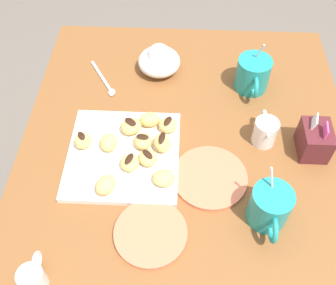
{
  "coord_description": "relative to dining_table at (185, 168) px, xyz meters",
  "views": [
    {
      "loc": [
        0.63,
        -0.02,
        1.51
      ],
      "look_at": [
        0.02,
        -0.05,
        0.73
      ],
      "focal_mm": 41.98,
      "sensor_mm": 36.0,
      "label": 1
    }
  ],
  "objects": [
    {
      "name": "ground_plane",
      "position": [
        0.0,
        0.0,
        -0.58
      ],
      "size": [
        8.0,
        8.0,
        0.0
      ],
      "primitive_type": "plane",
      "color": "#665B51"
    },
    {
      "name": "dining_table",
      "position": [
        0.0,
        0.0,
        0.0
      ],
      "size": [
        0.94,
        0.86,
        0.71
      ],
      "color": "brown",
      "rests_on": "ground_plane"
    },
    {
      "name": "pastry_plate_square",
      "position": [
        0.06,
        -0.16,
        0.14
      ],
      "size": [
        0.28,
        0.28,
        0.02
      ],
      "primitive_type": "cube",
      "color": "white",
      "rests_on": "dining_table"
    },
    {
      "name": "coffee_mug_teal_left",
      "position": [
        -0.21,
        0.18,
        0.18
      ],
      "size": [
        0.14,
        0.09,
        0.15
      ],
      "color": "teal",
      "rests_on": "dining_table"
    },
    {
      "name": "coffee_mug_teal_right",
      "position": [
        0.21,
        0.18,
        0.18
      ],
      "size": [
        0.13,
        0.09,
        0.15
      ],
      "color": "teal",
      "rests_on": "dining_table"
    },
    {
      "name": "cream_pitcher_white",
      "position": [
        -0.01,
        0.2,
        0.17
      ],
      "size": [
        0.1,
        0.06,
        0.07
      ],
      "color": "white",
      "rests_on": "dining_table"
    },
    {
      "name": "sugar_caddy",
      "position": [
        0.02,
        0.31,
        0.17
      ],
      "size": [
        0.09,
        0.07,
        0.11
      ],
      "color": "#561E23",
      "rests_on": "dining_table"
    },
    {
      "name": "ice_cream_bowl",
      "position": [
        -0.27,
        -0.09,
        0.17
      ],
      "size": [
        0.12,
        0.12,
        0.09
      ],
      "color": "white",
      "rests_on": "dining_table"
    },
    {
      "name": "chocolate_sauce_pitcher",
      "position": [
        0.38,
        -0.3,
        0.16
      ],
      "size": [
        0.09,
        0.05,
        0.06
      ],
      "color": "white",
      "rests_on": "dining_table"
    },
    {
      "name": "saucer_coral_left",
      "position": [
        0.11,
        0.06,
        0.13
      ],
      "size": [
        0.18,
        0.18,
        0.01
      ],
      "primitive_type": "cylinder",
      "color": "#E5704C",
      "rests_on": "dining_table"
    },
    {
      "name": "saucer_coral_right",
      "position": [
        0.26,
        -0.07,
        0.13
      ],
      "size": [
        0.16,
        0.16,
        0.01
      ],
      "primitive_type": "cylinder",
      "color": "#E5704C",
      "rests_on": "dining_table"
    },
    {
      "name": "loose_spoon_near_saucer",
      "position": [
        -0.2,
        -0.24,
        0.13
      ],
      "size": [
        0.14,
        0.09,
        0.01
      ],
      "color": "silver",
      "rests_on": "dining_table"
    },
    {
      "name": "beignet_0",
      "position": [
        0.04,
        -0.19,
        0.16
      ],
      "size": [
        0.06,
        0.05,
        0.04
      ],
      "primitive_type": "ellipsoid",
      "rotation": [
        0.0,
        0.0,
        1.7
      ],
      "color": "#E5B260",
      "rests_on": "pastry_plate_square"
    },
    {
      "name": "beignet_1",
      "position": [
        0.1,
        -0.14,
        0.16
      ],
      "size": [
        0.05,
        0.05,
        0.03
      ],
      "primitive_type": "ellipsoid",
      "rotation": [
        0.0,
        0.0,
        0.12
      ],
      "color": "#E5B260",
      "rests_on": "pastry_plate_square"
    },
    {
      "name": "chocolate_drizzle_1",
      "position": [
        0.1,
        -0.14,
        0.18
      ],
      "size": [
        0.04,
        0.03,
        0.0
      ],
      "primitive_type": "ellipsoid",
      "rotation": [
        0.0,
        0.0,
        -0.33
      ],
      "color": "black",
      "rests_on": "beignet_1"
    },
    {
      "name": "beignet_2",
      "position": [
        0.14,
        -0.05,
        0.16
      ],
      "size": [
        0.05,
        0.05,
        0.03
      ],
      "primitive_type": "ellipsoid",
      "rotation": [
        0.0,
        0.0,
        3.18
      ],
      "color": "#E5B260",
      "rests_on": "pastry_plate_square"
    },
    {
      "name": "beignet_3",
      "position": [
        -0.02,
        -0.05,
        0.16
      ],
      "size": [
        0.06,
        0.06,
        0.03
      ],
      "primitive_type": "ellipsoid",
      "rotation": [
        0.0,
        0.0,
        5.95
      ],
      "color": "#E5B260",
      "rests_on": "pastry_plate_square"
    },
    {
      "name": "chocolate_drizzle_3",
      "position": [
        -0.02,
        -0.05,
        0.18
      ],
      "size": [
        0.04,
        0.03,
        0.0
      ],
      "primitive_type": "ellipsoid",
      "rotation": [
        0.0,
        0.0,
        5.92
      ],
      "color": "black",
      "rests_on": "beignet_3"
    },
    {
      "name": "beignet_4",
      "position": [
        0.04,
        -0.26,
        0.16
      ],
      "size": [
        0.06,
        0.06,
        0.04
      ],
      "primitive_type": "ellipsoid",
      "rotation": [
        0.0,
        0.0,
        4.06
      ],
      "color": "#E5B260",
      "rests_on": "pastry_plate_square"
    },
    {
      "name": "chocolate_drizzle_4",
      "position": [
        0.04,
        -0.26,
        0.18
      ],
      "size": [
        0.03,
        0.03,
        0.0
      ],
      "primitive_type": "ellipsoid",
      "rotation": [
        0.0,
        0.0,
        3.73
      ],
      "color": "black",
      "rests_on": "beignet_4"
    },
    {
      "name": "beignet_5",
      "position": [
        0.03,
        -0.11,
        0.16
      ],
      "size": [
        0.05,
        0.05,
        0.03
      ],
      "primitive_type": "ellipsoid",
      "rotation": [
        0.0,
        0.0,
        4.81
      ],
      "color": "#E5B260",
      "rests_on": "pastry_plate_square"
    },
    {
      "name": "chocolate_drizzle_5",
      "position": [
        0.03,
        -0.11,
        0.18
      ],
      "size": [
        0.02,
        0.03,
        0.0
      ],
      "primitive_type": "ellipsoid",
      "rotation": [
        0.0,
        0.0,
        4.53
      ],
      "color": "black",
      "rests_on": "beignet_5"
    },
    {
      "name": "beignet_6",
      "position": [
        -0.04,
        -0.1,
        0.16
      ],
      "size": [
        0.05,
        0.06,
        0.04
      ],
      "primitive_type": "ellipsoid",
      "rotation": [
        0.0,
        0.0,
        0.14
      ],
      "color": "#E5B260",
      "rests_on": "pastry_plate_square"
    },
    {
      "name": "beignet_7",
      "position": [
        -0.01,
        -0.14,
        0.16
      ],
      "size": [
        0.07,
        0.07,
        0.03
      ],
      "primitive_type": "ellipsoid",
      "rotation": [
        0.0,
        0.0,
        3.82
      ],
      "color": "#E5B260",
      "rests_on": "pastry_plate_square"
    },
    {
      "name": "chocolate_drizzle_7",
      "position": [
        -0.01,
        -0.14,
        0.18
      ],
      "size": [
        0.04,
        0.04,
        0.0
      ],
      "primitive_type": "ellipsoid",
      "rotation": [
        0.0,
        0.0,
        4.02
      ],
      "color": "black",
      "rests_on": "beignet_7"
    },
    {
      "name": "beignet_8",
      "position": [
        0.08,
        -0.09,
        0.16
      ],
      "size": [
        0.06,
        0.06,
        0.03
      ],
      "primitive_type": "ellipsoid",
      "rotation": [
        0.0,
        0.0,
        0.5
      ],
      "color": "#E5B260",
      "rests_on": "pastry_plate_square"
    },
    {
      "name": "chocolate_drizzle_8",
      "position": [
        0.08,
        -0.09,
        0.18
      ],
      "size": [
        0.04,
        0.03,
        0.0
      ],
      "primitive_type": "ellipsoid",
      "rotation": [
        0.0,
        0.0,
        0.71
      ],
      "color": "black",
      "rests_on": "beignet_8"
    },
    {
      "name": "beignet_9",
      "position": [
        0.04,
        -0.06,
        0.16
      ],
      "size": [
        0.06,
        0.06,
        0.04
      ],
      "primitive_type": "ellipsoid",
      "rotation": [
        0.0,
        0.0,
        0.28
      ],
      "color": "#E5B260",
      "rests_on": "pastry_plate_square"
    },
    {
      "name": "chocolate_drizzle_9",
      "position": [
        0.04,
        -0.06,
        0.18
      ],
      "size": [
        0.04,
        0.02,
        0.0
      ],
      "primitive_type": "ellipsoid",
      "rotation": [
        0.0,
        0.0,
        -0.13
      ],
      "color": "black",
      "rests_on": "beignet_9"
    },
    {
      "name": "beignet_10",
      "position": [
        0.16,
        -0.18,
        0.16
      ],
      "size": [
        0.07,
        0.06,
        0.03
      ],
      "primitive_type": "ellipsoid",
      "rotation": [
        0.0,
        0.0,
        1.11
      ],
      "color": "#E5B260",
      "rests_on": "pastry_plate_square"
    }
  ]
}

